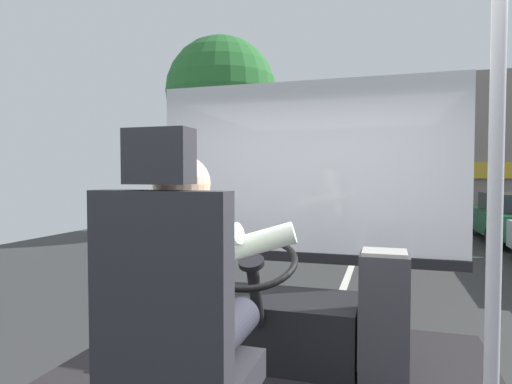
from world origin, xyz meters
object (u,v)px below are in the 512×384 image
(driver_seat, at_px, (176,349))
(fare_box, at_px, (384,318))
(bus_driver, at_px, (191,288))
(handrail_pole, at_px, (495,212))
(steering_console, at_px, (271,324))

(driver_seat, bearing_deg, fare_box, 58.68)
(driver_seat, bearing_deg, bus_driver, 90.00)
(driver_seat, height_order, fare_box, driver_seat)
(driver_seat, height_order, bus_driver, driver_seat)
(bus_driver, height_order, handrail_pole, handrail_pole)
(driver_seat, xyz_separation_m, bus_driver, (0.00, 0.12, 0.19))
(driver_seat, xyz_separation_m, handrail_pole, (1.02, 0.11, 0.50))
(fare_box, bearing_deg, steering_console, 167.30)
(handrail_pole, relative_size, fare_box, 2.82)
(bus_driver, height_order, fare_box, bus_driver)
(steering_console, xyz_separation_m, handrail_pole, (1.02, -1.20, 0.85))
(driver_seat, height_order, handrail_pole, handrail_pole)
(bus_driver, bearing_deg, steering_console, 90.00)
(steering_console, distance_m, handrail_pole, 1.79)
(steering_console, distance_m, fare_box, 0.73)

